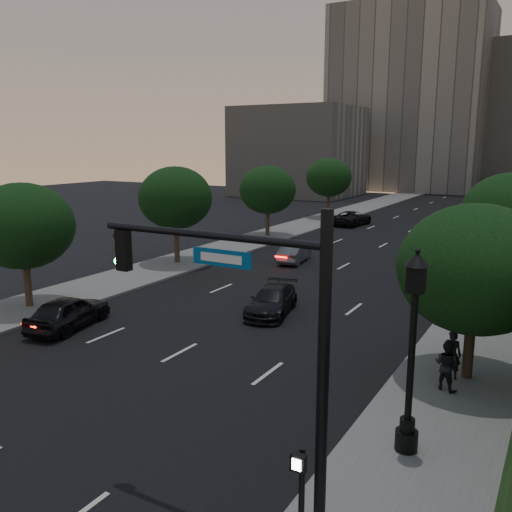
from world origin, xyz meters
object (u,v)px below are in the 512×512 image
Objects in this scene: sedan_far_left at (352,218)px; sedan_far_right at (485,229)px; street_lamp at (411,362)px; pedestrian_c at (498,299)px; pedestrian_a at (452,354)px; sedan_near_right at (272,301)px; traffic_signal_mast at (273,369)px; sedan_near_left at (68,312)px; pedestrian_b at (447,365)px; sedan_mid_left at (295,253)px.

sedan_far_right is at bearing -175.90° from sedan_far_left.
street_lamp is 42.41m from sedan_far_left.
pedestrian_a is at bearing 75.00° from pedestrian_c.
street_lamp is 12.90m from sedan_near_right.
traffic_signal_mast is at bearing -89.57° from sedan_far_right.
sedan_far_right is at bearing 91.80° from traffic_signal_mast.
street_lamp is at bearing -86.79° from sedan_far_right.
sedan_near_left is 9.44m from sedan_near_right.
traffic_signal_mast is 9.20m from pedestrian_b.
sedan_far_left is 3.11× the size of pedestrian_b.
sedan_far_left reaches higher than sedan_near_right.
sedan_far_right is (12.81, -0.64, -0.05)m from sedan_far_left.
sedan_near_left is at bearing 170.62° from street_lamp.
traffic_signal_mast reaches higher than sedan_near_left.
sedan_far_left is 31.00m from sedan_near_right.
traffic_signal_mast is at bearing 71.09° from pedestrian_c.
pedestrian_a is (16.00, 2.69, 0.26)m from sedan_near_left.
sedan_near_left is at bearing -110.89° from sedan_far_right.
sedan_mid_left is 12.00m from sedan_near_right.
sedan_near_right is at bearing 13.27° from pedestrian_c.
traffic_signal_mast is 10.14m from pedestrian_a.
traffic_signal_mast reaches higher than sedan_far_right.
pedestrian_b is (3.26, -34.33, 0.32)m from sedan_far_right.
sedan_near_right is 30.14m from sedan_far_right.
street_lamp reaches higher than sedan_far_right.
pedestrian_c is at bearing -157.93° from sedan_near_left.
traffic_signal_mast reaches higher than street_lamp.
pedestrian_c reaches higher than pedestrian_a.
sedan_mid_left is 0.76× the size of sedan_far_left.
sedan_near_left is 0.84× the size of sedan_far_left.
pedestrian_a reaches higher than sedan_far_left.
sedan_near_left is 2.56× the size of pedestrian_a.
sedan_far_right is at bearing 66.00° from sedan_near_right.
pedestrian_b is at bearing 87.81° from street_lamp.
sedan_mid_left is at bearing -51.76° from pedestrian_a.
traffic_signal_mast is 1.32× the size of sedan_far_left.
sedan_far_left is 38.49m from pedestrian_b.
pedestrian_b reaches higher than sedan_far_left.
street_lamp is 3.29× the size of pedestrian_b.
sedan_near_left is at bearing -149.76° from sedan_near_right.
sedan_near_left is 17.88m from sedan_mid_left.
sedan_far_left is (-14.16, 43.57, -2.93)m from traffic_signal_mast.
sedan_mid_left is (2.68, 17.67, -0.09)m from sedan_near_left.
pedestrian_c reaches higher than sedan_far_left.
pedestrian_c is (16.61, -25.84, 0.29)m from sedan_far_left.
sedan_far_left reaches higher than sedan_mid_left.
sedan_mid_left is 2.36× the size of pedestrian_b.
sedan_mid_left is at bearing 114.94° from traffic_signal_mast.
pedestrian_c is at bearing 129.69° from sedan_far_left.
traffic_signal_mast is at bearing 106.24° from sedan_mid_left.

